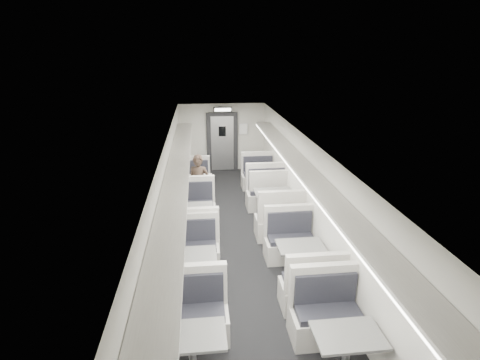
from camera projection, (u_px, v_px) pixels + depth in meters
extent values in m
cube|color=black|center=(241.00, 256.00, 8.13)|extent=(3.00, 12.00, 0.12)
cube|color=silver|center=(241.00, 143.00, 7.29)|extent=(3.00, 12.00, 0.12)
cube|color=silver|center=(222.00, 137.00, 13.39)|extent=(3.00, 0.12, 2.40)
cube|color=silver|center=(164.00, 206.00, 7.55)|extent=(0.12, 12.00, 2.40)
cube|color=silver|center=(315.00, 200.00, 7.87)|extent=(0.12, 12.00, 2.40)
cube|color=silver|center=(195.00, 201.00, 10.34)|extent=(0.97, 0.54, 0.41)
cube|color=black|center=(194.00, 193.00, 10.29)|extent=(0.86, 0.43, 0.09)
cube|color=silver|center=(194.00, 186.00, 9.98)|extent=(0.97, 0.11, 0.64)
cube|color=silver|center=(195.00, 184.00, 11.68)|extent=(0.97, 0.54, 0.41)
cube|color=black|center=(195.00, 177.00, 11.57)|extent=(0.86, 0.43, 0.09)
cube|color=silver|center=(194.00, 166.00, 11.69)|extent=(0.97, 0.11, 0.64)
cylinder|color=silver|center=(195.00, 189.00, 10.98)|extent=(0.09, 0.09, 0.63)
cylinder|color=silver|center=(195.00, 198.00, 11.08)|extent=(0.33, 0.33, 0.03)
cube|color=slate|center=(194.00, 177.00, 10.86)|extent=(0.80, 0.55, 0.04)
cube|color=silver|center=(194.00, 244.00, 8.06)|extent=(1.07, 0.60, 0.45)
cube|color=black|center=(194.00, 232.00, 8.00)|extent=(0.95, 0.47, 0.10)
cube|color=silver|center=(193.00, 224.00, 7.67)|extent=(1.07, 0.12, 0.71)
cube|color=silver|center=(195.00, 213.00, 9.54)|extent=(1.07, 0.60, 0.45)
cube|color=black|center=(194.00, 204.00, 9.42)|extent=(0.95, 0.47, 0.10)
cube|color=silver|center=(194.00, 189.00, 9.55)|extent=(1.07, 0.12, 0.71)
cylinder|color=silver|center=(194.00, 223.00, 8.76)|extent=(0.10, 0.10, 0.70)
cylinder|color=silver|center=(195.00, 235.00, 8.87)|extent=(0.36, 0.36, 0.03)
cube|color=slate|center=(194.00, 207.00, 8.63)|extent=(0.89, 0.61, 0.04)
cube|color=silver|center=(194.00, 304.00, 6.19)|extent=(1.01, 0.56, 0.43)
cube|color=black|center=(193.00, 289.00, 6.13)|extent=(0.90, 0.45, 0.10)
cube|color=silver|center=(192.00, 283.00, 5.81)|extent=(1.01, 0.11, 0.67)
cube|color=silver|center=(194.00, 257.00, 7.59)|extent=(1.01, 0.56, 0.43)
cube|color=black|center=(194.00, 246.00, 7.47)|extent=(0.90, 0.45, 0.10)
cube|color=silver|center=(193.00, 228.00, 7.60)|extent=(1.01, 0.11, 0.67)
cylinder|color=silver|center=(194.00, 272.00, 6.85)|extent=(0.10, 0.10, 0.66)
cylinder|color=silver|center=(194.00, 287.00, 6.95)|extent=(0.34, 0.34, 0.03)
cube|color=slate|center=(193.00, 255.00, 6.73)|extent=(0.84, 0.57, 0.04)
cube|color=silver|center=(194.00, 325.00, 5.69)|extent=(1.07, 0.60, 0.45)
cube|color=black|center=(193.00, 312.00, 5.57)|extent=(0.95, 0.47, 0.10)
cube|color=silver|center=(192.00, 285.00, 5.70)|extent=(1.07, 0.12, 0.71)
cylinder|color=silver|center=(193.00, 360.00, 4.91)|extent=(0.10, 0.10, 0.70)
cube|color=slate|center=(191.00, 336.00, 4.78)|extent=(0.89, 0.61, 0.04)
cube|color=silver|center=(267.00, 199.00, 10.44)|extent=(1.04, 0.58, 0.44)
cube|color=black|center=(267.00, 190.00, 10.38)|extent=(0.93, 0.46, 0.10)
cube|color=silver|center=(269.00, 183.00, 10.05)|extent=(1.04, 0.12, 0.69)
cube|color=silver|center=(258.00, 181.00, 11.88)|extent=(1.04, 0.58, 0.44)
cube|color=black|center=(258.00, 173.00, 11.76)|extent=(0.93, 0.46, 0.10)
cube|color=silver|center=(257.00, 162.00, 11.89)|extent=(1.04, 0.12, 0.69)
cylinder|color=silver|center=(262.00, 186.00, 11.12)|extent=(0.10, 0.10, 0.68)
cylinder|color=silver|center=(262.00, 196.00, 11.23)|extent=(0.35, 0.35, 0.03)
cube|color=slate|center=(262.00, 174.00, 10.99)|extent=(0.87, 0.59, 0.04)
cube|color=silver|center=(280.00, 227.00, 8.79)|extent=(1.14, 0.64, 0.49)
cube|color=black|center=(280.00, 215.00, 8.72)|extent=(1.01, 0.51, 0.11)
cube|color=silver|center=(283.00, 207.00, 8.36)|extent=(1.14, 0.13, 0.76)
cube|color=silver|center=(267.00, 200.00, 10.36)|extent=(1.14, 0.64, 0.49)
cube|color=black|center=(268.00, 190.00, 10.23)|extent=(1.01, 0.51, 0.11)
cube|color=silver|center=(266.00, 176.00, 10.37)|extent=(1.14, 0.13, 0.76)
cylinder|color=silver|center=(273.00, 208.00, 9.53)|extent=(0.11, 0.11, 0.74)
cylinder|color=silver|center=(273.00, 220.00, 9.65)|extent=(0.39, 0.39, 0.03)
cube|color=slate|center=(274.00, 192.00, 9.39)|extent=(0.95, 0.65, 0.04)
cube|color=silver|center=(311.00, 295.00, 6.41)|extent=(1.05, 0.59, 0.45)
cube|color=black|center=(312.00, 280.00, 6.35)|extent=(0.93, 0.47, 0.10)
cube|color=silver|center=(317.00, 273.00, 6.02)|extent=(1.05, 0.12, 0.69)
cube|color=silver|center=(290.00, 249.00, 7.86)|extent=(1.05, 0.59, 0.45)
cube|color=black|center=(291.00, 238.00, 7.74)|extent=(0.93, 0.47, 0.10)
cube|color=silver|center=(289.00, 220.00, 7.87)|extent=(1.05, 0.12, 0.69)
cylinder|color=silver|center=(300.00, 264.00, 7.09)|extent=(0.10, 0.10, 0.68)
cylinder|color=silver|center=(299.00, 279.00, 7.20)|extent=(0.36, 0.36, 0.03)
cube|color=slate|center=(301.00, 246.00, 6.97)|extent=(0.87, 0.60, 0.04)
cube|color=silver|center=(325.00, 325.00, 5.70)|extent=(1.07, 0.60, 0.45)
cube|color=black|center=(327.00, 311.00, 5.58)|extent=(0.95, 0.47, 0.10)
cube|color=silver|center=(324.00, 284.00, 5.71)|extent=(1.07, 0.12, 0.71)
cylinder|color=silver|center=(345.00, 359.00, 4.92)|extent=(0.10, 0.10, 0.70)
cube|color=slate|center=(348.00, 335.00, 4.79)|extent=(0.89, 0.61, 0.04)
imported|color=black|center=(199.00, 184.00, 9.90)|extent=(0.67, 0.53, 1.61)
cube|color=black|center=(176.00, 154.00, 10.69)|extent=(0.02, 1.18, 0.84)
cube|color=black|center=(171.00, 179.00, 8.63)|extent=(0.02, 1.18, 0.84)
cube|color=black|center=(163.00, 221.00, 6.57)|extent=(0.02, 1.18, 0.84)
cube|color=black|center=(149.00, 300.00, 4.51)|extent=(0.02, 1.18, 0.84)
cube|color=silver|center=(177.00, 177.00, 7.06)|extent=(0.46, 10.40, 0.05)
cube|color=white|center=(187.00, 179.00, 7.10)|extent=(0.05, 10.20, 0.04)
cube|color=silver|center=(307.00, 172.00, 7.32)|extent=(0.46, 10.40, 0.05)
cube|color=white|center=(297.00, 175.00, 7.32)|extent=(0.05, 10.20, 0.04)
cube|color=black|center=(222.00, 142.00, 13.33)|extent=(1.10, 0.10, 2.10)
cube|color=silver|center=(222.00, 144.00, 13.31)|extent=(0.80, 0.05, 1.95)
cube|color=black|center=(222.00, 131.00, 13.13)|extent=(0.25, 0.02, 0.35)
cube|color=black|center=(223.00, 109.00, 12.46)|extent=(0.62, 0.10, 0.16)
cube|color=white|center=(223.00, 110.00, 12.40)|extent=(0.54, 0.02, 0.10)
cube|color=white|center=(243.00, 129.00, 13.24)|extent=(0.32, 0.02, 0.40)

